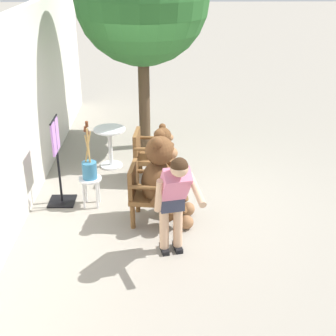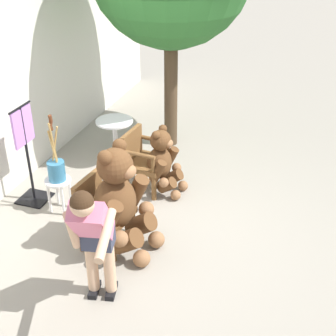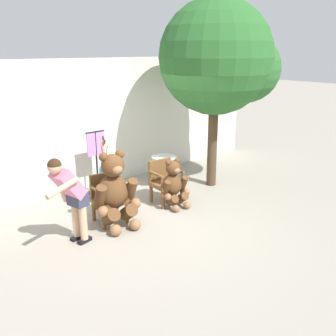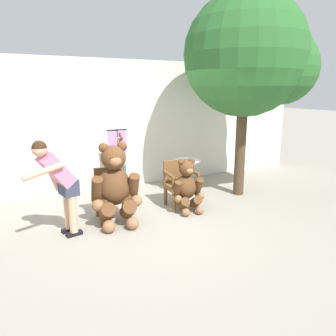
# 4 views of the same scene
# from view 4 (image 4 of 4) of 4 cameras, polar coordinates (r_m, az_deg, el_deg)

# --- Properties ---
(ground_plane) EXTENTS (60.00, 60.00, 0.00)m
(ground_plane) POSITION_cam_4_polar(r_m,az_deg,el_deg) (5.54, -1.21, -9.43)
(ground_plane) COLOR gray
(back_wall) EXTENTS (10.00, 0.16, 2.80)m
(back_wall) POSITION_cam_4_polar(r_m,az_deg,el_deg) (7.38, -9.46, 7.39)
(back_wall) COLOR silver
(back_wall) RESTS_ON ground
(wooden_chair_left) EXTENTS (0.62, 0.58, 0.86)m
(wooden_chair_left) POSITION_cam_4_polar(r_m,az_deg,el_deg) (5.66, -9.79, -4.14)
(wooden_chair_left) COLOR brown
(wooden_chair_left) RESTS_ON ground
(wooden_chair_right) EXTENTS (0.61, 0.57, 0.86)m
(wooden_chair_right) POSITION_cam_4_polar(r_m,az_deg,el_deg) (6.16, 2.07, -2.51)
(wooden_chair_right) COLOR brown
(wooden_chair_right) RESTS_ON ground
(teddy_bear_large) EXTENTS (0.82, 0.80, 1.35)m
(teddy_bear_large) POSITION_cam_4_polar(r_m,az_deg,el_deg) (5.37, -9.22, -2.90)
(teddy_bear_large) COLOR brown
(teddy_bear_large) RESTS_ON ground
(teddy_bear_small) EXTENTS (0.58, 0.57, 0.97)m
(teddy_bear_small) POSITION_cam_4_polar(r_m,az_deg,el_deg) (5.91, 3.36, -3.11)
(teddy_bear_small) COLOR brown
(teddy_bear_small) RESTS_ON ground
(person_visitor) EXTENTS (0.79, 0.59, 1.48)m
(person_visitor) POSITION_cam_4_polar(r_m,az_deg,el_deg) (5.00, -18.53, -1.87)
(person_visitor) COLOR black
(person_visitor) RESTS_ON ground
(white_stool) EXTENTS (0.34, 0.34, 0.46)m
(white_stool) POSITION_cam_4_polar(r_m,az_deg,el_deg) (6.58, -8.16, -2.55)
(white_stool) COLOR white
(white_stool) RESTS_ON ground
(brush_bucket) EXTENTS (0.22, 0.22, 0.90)m
(brush_bucket) POSITION_cam_4_polar(r_m,az_deg,el_deg) (6.51, -8.23, -0.18)
(brush_bucket) COLOR teal
(brush_bucket) RESTS_ON white_stool
(round_side_table) EXTENTS (0.56, 0.56, 0.72)m
(round_side_table) POSITION_cam_4_polar(r_m,az_deg,el_deg) (6.98, 3.34, -0.73)
(round_side_table) COLOR silver
(round_side_table) RESTS_ON ground
(patio_tree) EXTENTS (2.51, 2.39, 4.01)m
(patio_tree) POSITION_cam_4_polar(r_m,az_deg,el_deg) (6.86, 14.34, 18.15)
(patio_tree) COLOR #473523
(patio_tree) RESTS_ON ground
(clothing_display_stand) EXTENTS (0.44, 0.40, 1.36)m
(clothing_display_stand) POSITION_cam_4_polar(r_m,az_deg,el_deg) (6.97, -8.72, 1.41)
(clothing_display_stand) COLOR black
(clothing_display_stand) RESTS_ON ground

